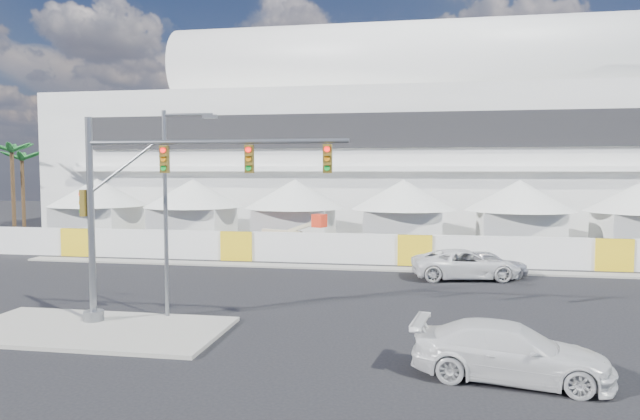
% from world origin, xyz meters
% --- Properties ---
extents(ground, '(160.00, 160.00, 0.00)m').
position_xyz_m(ground, '(0.00, 0.00, 0.00)').
color(ground, black).
rests_on(ground, ground).
extents(median_island, '(10.00, 5.00, 0.15)m').
position_xyz_m(median_island, '(-6.00, -3.00, 0.07)').
color(median_island, gray).
rests_on(median_island, ground).
extents(stadium, '(80.00, 24.80, 21.98)m').
position_xyz_m(stadium, '(8.71, 41.50, 9.45)').
color(stadium, silver).
rests_on(stadium, ground).
extents(tent_row, '(53.40, 8.40, 5.40)m').
position_xyz_m(tent_row, '(0.50, 24.00, 3.15)').
color(tent_row, silver).
rests_on(tent_row, ground).
extents(hoarding_fence, '(70.00, 0.25, 2.00)m').
position_xyz_m(hoarding_fence, '(6.00, 14.50, 1.00)').
color(hoarding_fence, white).
rests_on(hoarding_fence, ground).
extents(palm_cluster, '(10.60, 10.60, 8.55)m').
position_xyz_m(palm_cluster, '(-33.46, 29.50, 6.88)').
color(palm_cluster, '#47331E').
rests_on(palm_cluster, ground).
extents(sedan_silver, '(3.03, 5.00, 1.59)m').
position_xyz_m(sedan_silver, '(10.04, 10.94, 0.80)').
color(sedan_silver, silver).
rests_on(sedan_silver, ground).
extents(pickup_curb, '(3.78, 6.40, 1.67)m').
position_xyz_m(pickup_curb, '(8.87, 10.37, 0.84)').
color(pickup_curb, silver).
rests_on(pickup_curb, ground).
extents(pickup_near, '(3.19, 5.99, 1.65)m').
position_xyz_m(pickup_near, '(8.89, -5.47, 0.83)').
color(pickup_near, silver).
rests_on(pickup_near, ground).
extents(lot_car_c, '(2.16, 4.59, 1.29)m').
position_xyz_m(lot_car_c, '(-9.36, 18.17, 0.65)').
color(lot_car_c, '#9B9A9E').
rests_on(lot_car_c, ground).
extents(traffic_mast, '(10.65, 0.79, 8.09)m').
position_xyz_m(traffic_mast, '(-4.46, -2.05, 4.63)').
color(traffic_mast, slate).
rests_on(traffic_mast, median_island).
extents(streetlight_median, '(2.33, 0.23, 8.42)m').
position_xyz_m(streetlight_median, '(-3.78, -0.80, 4.99)').
color(streetlight_median, slate).
rests_on(streetlight_median, median_island).
extents(boom_lift, '(6.51, 2.55, 3.19)m').
position_xyz_m(boom_lift, '(-3.73, 16.97, 0.86)').
color(boom_lift, red).
rests_on(boom_lift, ground).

